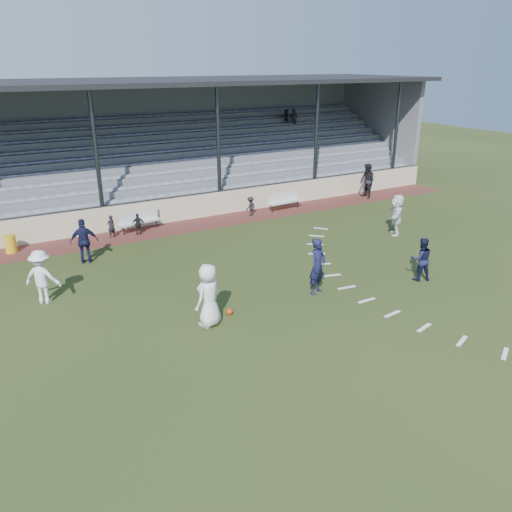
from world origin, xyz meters
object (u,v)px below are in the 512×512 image
Objects in this scene: official at (367,181)px; trash_bin at (11,244)px; bench_right at (284,199)px; player_navy_lead at (318,266)px; bench_left at (139,219)px; football at (229,312)px; player_white_lead at (209,295)px.

trash_bin is at bearing -85.62° from official.
bench_right is 10.36m from player_navy_lead.
bench_left reaches higher than football.
football is (-0.07, -9.59, -0.48)m from bench_left.
bench_left is 1.04× the size of player_navy_lead.
bench_right is at bearing -0.46° from trash_bin.
bench_left is at bearing -123.12° from player_white_lead.
player_white_lead is (-0.80, -0.27, 0.88)m from football.
trash_bin is (-13.40, 0.11, -0.19)m from bench_right.
official reaches higher than bench_right.
player_white_lead reaches higher than trash_bin.
player_white_lead is (4.68, -9.65, 0.59)m from trash_bin.
football is at bearing -100.87° from bench_left.
bench_right is at bearing 49.51° from football.
bench_left is 5.56m from trash_bin.
official is at bearing 33.81° from football.
player_white_lead reaches higher than football.
bench_left reaches higher than trash_bin.
player_navy_lead reaches higher than football.
official is at bearing 19.47° from player_navy_lead.
bench_left is 13.38m from official.
trash_bin is (-5.55, -0.21, -0.19)m from bench_left.
player_white_lead is at bearing -161.64° from football.
trash_bin reaches higher than football.
bench_left is 9.60m from football.
official is (10.07, 9.02, 0.03)m from player_navy_lead.
player_white_lead reaches higher than bench_right.
player_navy_lead is at bearing 155.36° from player_white_lead.
football is 0.11× the size of player_navy_lead.
football is 0.11× the size of official.
football is 3.48m from player_navy_lead.
player_navy_lead is (3.29, -9.61, 0.40)m from bench_left.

